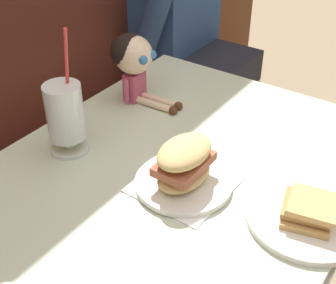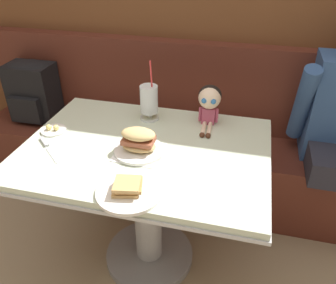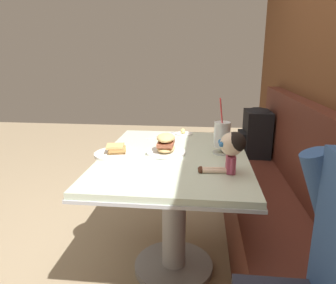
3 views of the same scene
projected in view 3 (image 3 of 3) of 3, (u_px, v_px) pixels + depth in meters
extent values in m
plane|color=#998466|center=(145.00, 266.00, 1.97)|extent=(8.00, 8.00, 0.00)
cube|color=#512319|center=(275.00, 243.00, 1.83)|extent=(2.60, 0.48, 0.45)
cube|color=#512319|center=(320.00, 162.00, 1.68)|extent=(2.60, 0.10, 0.55)
cube|color=beige|center=(174.00, 157.00, 1.76)|extent=(1.10, 0.80, 0.03)
cube|color=#B7BABF|center=(174.00, 161.00, 1.76)|extent=(1.11, 0.81, 0.02)
cylinder|color=#A5A8AD|center=(174.00, 215.00, 1.85)|extent=(0.14, 0.14, 0.65)
cylinder|color=gray|center=(174.00, 266.00, 1.95)|extent=(0.48, 0.48, 0.04)
cylinder|color=white|center=(117.00, 154.00, 1.75)|extent=(0.25, 0.25, 0.01)
cube|color=tan|center=(117.00, 151.00, 1.76)|extent=(0.12, 0.12, 0.01)
cube|color=#B78447|center=(117.00, 149.00, 1.74)|extent=(0.12, 0.12, 0.01)
cube|color=tan|center=(115.00, 146.00, 1.74)|extent=(0.11, 0.11, 0.01)
cylinder|color=silver|center=(221.00, 152.00, 1.78)|extent=(0.10, 0.10, 0.01)
cylinder|color=silver|center=(221.00, 149.00, 1.77)|extent=(0.03, 0.03, 0.03)
cylinder|color=silver|center=(222.00, 134.00, 1.75)|extent=(0.09, 0.09, 0.14)
cylinder|color=#E0DB6B|center=(222.00, 136.00, 1.75)|extent=(0.08, 0.08, 0.12)
cylinder|color=#DB383D|center=(222.00, 118.00, 1.71)|extent=(0.01, 0.03, 0.22)
cube|color=white|center=(166.00, 154.00, 1.77)|extent=(0.21, 0.21, 0.00)
cylinder|color=white|center=(166.00, 152.00, 1.77)|extent=(0.22, 0.22, 0.01)
ellipsoid|color=tan|center=(166.00, 148.00, 1.76)|extent=(0.15, 0.10, 0.04)
cube|color=#995138|center=(166.00, 143.00, 1.75)|extent=(0.14, 0.09, 0.02)
ellipsoid|color=tan|center=(166.00, 138.00, 1.75)|extent=(0.15, 0.10, 0.04)
cylinder|color=white|center=(184.00, 134.00, 2.20)|extent=(0.12, 0.12, 0.01)
sphere|color=#F4E07A|center=(183.00, 130.00, 2.21)|extent=(0.03, 0.03, 0.03)
sphere|color=#F4E07A|center=(183.00, 132.00, 2.18)|extent=(0.03, 0.03, 0.03)
cube|color=silver|center=(155.00, 137.00, 2.12)|extent=(0.12, 0.11, 0.00)
cube|color=#B2B5BA|center=(169.00, 134.00, 2.20)|extent=(0.08, 0.07, 0.01)
cube|color=#B74C6B|center=(231.00, 164.00, 1.48)|extent=(0.07, 0.04, 0.08)
sphere|color=beige|center=(232.00, 144.00, 1.46)|extent=(0.11, 0.11, 0.11)
ellipsoid|color=black|center=(234.00, 142.00, 1.45)|extent=(0.12, 0.11, 0.10)
sphere|color=#2D6BB2|center=(221.00, 142.00, 1.48)|extent=(0.03, 0.03, 0.03)
sphere|color=#2D6BB2|center=(222.00, 144.00, 1.44)|extent=(0.03, 0.03, 0.03)
cylinder|color=beige|center=(213.00, 169.00, 1.51)|extent=(0.03, 0.12, 0.02)
cylinder|color=beige|center=(213.00, 171.00, 1.48)|extent=(0.03, 0.12, 0.02)
sphere|color=#4C2819|center=(200.00, 169.00, 1.51)|extent=(0.03, 0.03, 0.03)
sphere|color=#4C2819|center=(201.00, 171.00, 1.48)|extent=(0.03, 0.03, 0.03)
cylinder|color=#B74C6B|center=(230.00, 160.00, 1.52)|extent=(0.02, 0.02, 0.07)
cylinder|color=#B74C6B|center=(232.00, 166.00, 1.44)|extent=(0.02, 0.02, 0.07)
cube|color=black|center=(257.00, 133.00, 2.65)|extent=(0.30, 0.21, 0.38)
cube|color=black|center=(242.00, 141.00, 2.68)|extent=(0.21, 0.05, 0.17)
ellipsoid|color=black|center=(258.00, 112.00, 2.60)|extent=(0.29, 0.19, 0.07)
cylinder|color=#2D4C7F|center=(332.00, 220.00, 1.00)|extent=(0.09, 0.25, 0.48)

